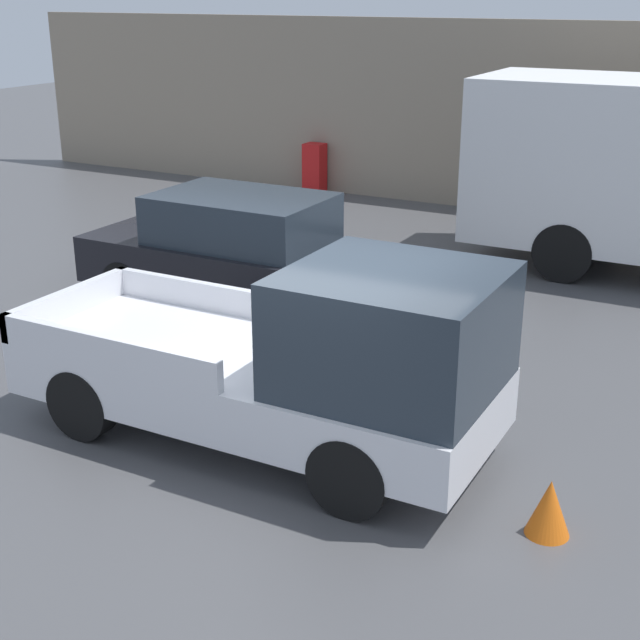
{
  "coord_description": "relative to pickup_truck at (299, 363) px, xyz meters",
  "views": [
    {
      "loc": [
        3.8,
        -6.82,
        4.43
      ],
      "look_at": [
        -0.54,
        1.25,
        1.02
      ],
      "focal_mm": 50.0,
      "sensor_mm": 36.0,
      "label": 1
    }
  ],
  "objects": [
    {
      "name": "pickup_truck",
      "position": [
        0.0,
        0.0,
        0.0
      ],
      "size": [
        5.02,
        1.98,
        2.04
      ],
      "color": "silver",
      "rests_on": "ground"
    },
    {
      "name": "car",
      "position": [
        -2.98,
        3.42,
        -0.11
      ],
      "size": [
        4.47,
        1.93,
        1.68
      ],
      "color": "black",
      "rests_on": "ground"
    },
    {
      "name": "newspaper_box",
      "position": [
        -5.73,
        10.83,
        -0.38
      ],
      "size": [
        0.45,
        0.4,
        1.13
      ],
      "color": "red",
      "rests_on": "ground"
    },
    {
      "name": "building_wall",
      "position": [
        0.24,
        11.16,
        0.99
      ],
      "size": [
        28.0,
        0.15,
        3.87
      ],
      "color": "gray",
      "rests_on": "ground"
    },
    {
      "name": "ground_plane",
      "position": [
        0.24,
        -0.25,
        -0.95
      ],
      "size": [
        60.0,
        60.0,
        0.0
      ],
      "primitive_type": "plane",
      "color": "#4C4C4F"
    },
    {
      "name": "traffic_cone",
      "position": [
        2.65,
        -0.34,
        -0.69
      ],
      "size": [
        0.39,
        0.39,
        0.52
      ],
      "color": "orange",
      "rests_on": "ground"
    }
  ]
}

